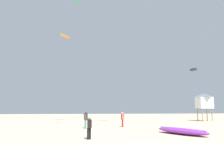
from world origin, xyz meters
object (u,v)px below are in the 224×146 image
Objects in this scene: person_left at (86,118)px; kite_aloft_3 at (65,36)px; kite_grounded_near at (182,131)px; person_foreground at (89,126)px; kite_aloft_1 at (193,70)px; person_midground at (123,118)px; lifeguard_tower at (204,101)px.

kite_aloft_3 reaches higher than person_left.
kite_grounded_near is at bearing 160.26° from person_left.
kite_grounded_near is at bearing -111.70° from person_foreground.
kite_aloft_1 is 37.41m from kite_aloft_3.
kite_grounded_near is at bearing -42.72° from kite_aloft_3.
kite_aloft_3 is (-10.10, 9.33, 10.13)m from kite_grounded_near.
person_left is at bearing -36.29° from person_foreground.
kite_grounded_near is 17.08m from kite_aloft_3.
person_left reaches higher than person_midground.
kite_aloft_1 is (17.44, 34.65, 10.42)m from kite_grounded_near.
person_foreground is 8.25m from person_left.
person_foreground is at bearing -164.30° from kite_grounded_near.
kite_grounded_near is (7.41, 2.08, -0.62)m from person_foreground.
lifeguard_tower is (10.27, 16.26, 2.77)m from kite_grounded_near.
kite_aloft_1 is (7.17, 18.39, 7.65)m from lifeguard_tower.
kite_grounded_near is (7.57, -6.16, -0.73)m from person_left.
kite_grounded_near is 1.51× the size of kite_aloft_1.
kite_aloft_3 is (-2.53, 3.17, 9.40)m from person_left.
person_midground is 35.59m from kite_aloft_1.
person_left is 10.23m from kite_aloft_3.
lifeguard_tower is at bearing 18.79° from kite_aloft_3.
person_midground is 11.65m from kite_aloft_3.
person_foreground is 0.30× the size of kite_grounded_near.
person_left is at bearing 140.87° from kite_grounded_near.
lifeguard_tower is at bearing -111.29° from kite_aloft_1.
person_midground is at bearing 115.06° from kite_grounded_near.
person_midground reaches higher than kite_grounded_near.
person_midground is 16.45m from lifeguard_tower.
kite_aloft_1 reaches higher than kite_aloft_3.
person_left is at bearing -51.41° from kite_aloft_3.
kite_aloft_3 is (-20.37, -6.93, 7.36)m from lifeguard_tower.
person_left is 0.42× the size of lifeguard_tower.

